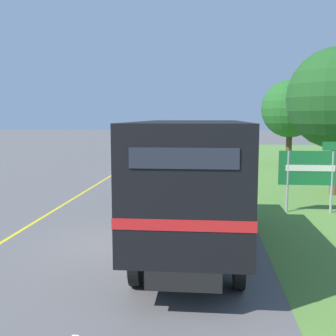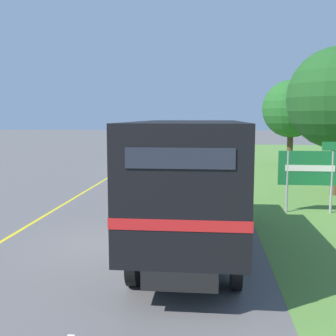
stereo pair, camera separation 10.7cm
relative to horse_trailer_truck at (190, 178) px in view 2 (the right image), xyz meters
name	(u,v)px [view 2 (the right image)]	position (x,y,z in m)	size (l,w,h in m)	color
ground_plane	(129,244)	(-1.72, 0.26, -1.94)	(200.00, 200.00, 0.00)	#5B5959
edge_line_yellow	(112,176)	(-5.42, 13.75, -1.94)	(0.12, 59.57, 0.01)	yellow
centre_dash_near	(132,241)	(-1.72, 0.60, -1.94)	(0.12, 2.60, 0.01)	white
centre_dash_mid_a	(159,197)	(-1.72, 7.20, -1.94)	(0.12, 2.60, 0.01)	white
centre_dash_mid_b	(172,176)	(-1.72, 13.80, -1.94)	(0.12, 2.60, 0.01)	white
centre_dash_far	(180,164)	(-1.72, 20.40, -1.94)	(0.12, 2.60, 0.01)	white
centre_dash_farthest	(185,156)	(-1.72, 27.00, -1.94)	(0.12, 2.60, 0.01)	white
horse_trailer_truck	(190,178)	(0.00, 0.00, 0.00)	(2.51, 8.58, 3.44)	black
lead_car_white	(150,156)	(-3.37, 16.00, -0.96)	(1.80, 4.22, 1.96)	black
lead_car_grey_ahead	(206,141)	(0.11, 33.49, -0.94)	(1.80, 4.08, 2.01)	black
highway_sign	(311,169)	(4.23, 4.83, -0.31)	(2.29, 0.09, 2.65)	#9E9EA3
roadside_tree_far	(291,109)	(6.33, 20.49, 2.17)	(4.17, 4.17, 6.22)	#4C3823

